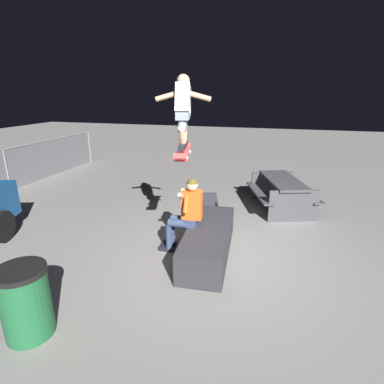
{
  "coord_description": "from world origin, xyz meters",
  "views": [
    {
      "loc": [
        -4.55,
        -0.86,
        2.72
      ],
      "look_at": [
        0.09,
        0.47,
        1.11
      ],
      "focal_mm": 28.3,
      "sensor_mm": 36.0,
      "label": 1
    }
  ],
  "objects": [
    {
      "name": "ledge_box_main",
      "position": [
        0.06,
        0.16,
        0.26
      ],
      "size": [
        2.13,
        0.86,
        0.51
      ],
      "primitive_type": "cube",
      "rotation": [
        0.0,
        0.0,
        0.07
      ],
      "color": "#28282D",
      "rests_on": "ground"
    },
    {
      "name": "ground_plane",
      "position": [
        0.0,
        0.0,
        0.0
      ],
      "size": [
        40.0,
        40.0,
        0.0
      ],
      "primitive_type": "plane",
      "color": "slate"
    },
    {
      "name": "skateboard",
      "position": [
        0.08,
        0.61,
        1.79
      ],
      "size": [
        1.04,
        0.4,
        0.15
      ],
      "color": "#B72D2D"
    },
    {
      "name": "person_sitting_on_ledge",
      "position": [
        0.09,
        0.58,
        0.76
      ],
      "size": [
        0.6,
        0.77,
        1.35
      ],
      "color": "#2D3856",
      "rests_on": "ground"
    },
    {
      "name": "picnic_table_back",
      "position": [
        2.67,
        -1.05,
        0.5
      ],
      "size": [
        2.04,
        1.82,
        0.75
      ],
      "color": "#38383D",
      "rests_on": "ground"
    },
    {
      "name": "kicker_ramp",
      "position": [
        1.9,
        0.69,
        0.07
      ],
      "size": [
        1.24,
        1.02,
        0.44
      ],
      "color": "#28282D",
      "rests_on": "ground"
    },
    {
      "name": "skater_airborne",
      "position": [
        0.13,
        0.62,
        2.48
      ],
      "size": [
        0.64,
        0.88,
        1.12
      ],
      "color": "black"
    },
    {
      "name": "trash_bin",
      "position": [
        -2.31,
        1.76,
        0.44
      ],
      "size": [
        0.56,
        0.56,
        0.87
      ],
      "color": "#19512D",
      "rests_on": "ground"
    }
  ]
}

